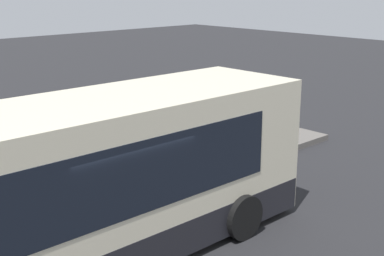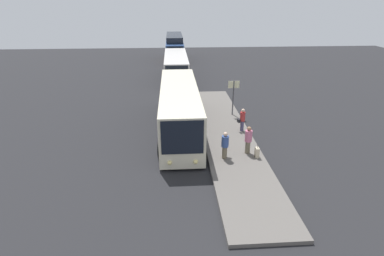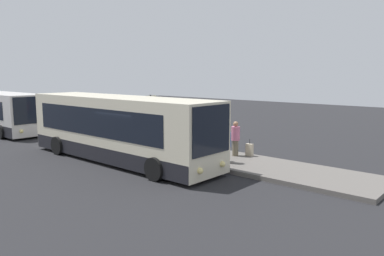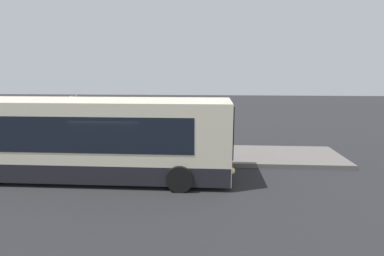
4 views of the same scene
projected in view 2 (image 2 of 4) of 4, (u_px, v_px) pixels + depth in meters
The scene contains 10 objects.
ground at pixel (179, 137), 20.32m from camera, with size 80.00×80.00×0.00m, color #232326.
platform at pixel (226, 135), 20.48m from camera, with size 20.00×3.31×0.19m.
bus_lead at pixel (179, 109), 20.88m from camera, with size 11.49×2.82×3.11m.
bus_second at pixel (176, 68), 33.81m from camera, with size 10.32×2.79×2.85m.
bus_third at pixel (175, 49), 44.59m from camera, with size 10.30×2.77×3.74m.
passenger_boarding at pixel (242, 119), 20.51m from camera, with size 0.42×0.58×1.61m.
passenger_waiting at pixel (248, 139), 17.50m from camera, with size 0.55×0.55×1.70m.
passenger_with_bags at pixel (225, 144), 16.96m from camera, with size 0.67×0.54×1.63m.
suitcase at pixel (257, 152), 17.27m from camera, with size 0.35×0.20×0.84m.
sign_post at pixel (233, 92), 23.06m from camera, with size 0.10×0.86×2.75m.
Camera 2 is at (18.40, -0.32, 8.68)m, focal length 28.00 mm.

